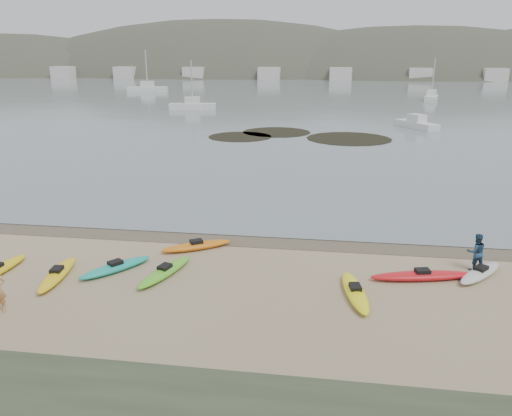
# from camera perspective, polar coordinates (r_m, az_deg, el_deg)

# --- Properties ---
(ground) EXTENTS (600.00, 600.00, 0.00)m
(ground) POSITION_cam_1_polar(r_m,az_deg,el_deg) (24.54, 0.00, -3.34)
(ground) COLOR tan
(ground) RESTS_ON ground
(wet_sand) EXTENTS (60.00, 60.00, 0.00)m
(wet_sand) POSITION_cam_1_polar(r_m,az_deg,el_deg) (24.26, -0.10, -3.58)
(wet_sand) COLOR brown
(wet_sand) RESTS_ON ground
(water) EXTENTS (1200.00, 1200.00, 0.00)m
(water) POSITION_cam_1_polar(r_m,az_deg,el_deg) (322.84, 7.98, 15.68)
(water) COLOR slate
(water) RESTS_ON ground
(kayaks) EXTENTS (21.28, 6.74, 0.34)m
(kayaks) POSITION_cam_1_polar(r_m,az_deg,el_deg) (20.50, -3.73, -7.19)
(kayaks) COLOR silver
(kayaks) RESTS_ON ground
(person_east) EXTENTS (0.86, 0.71, 1.61)m
(person_east) POSITION_cam_1_polar(r_m,az_deg,el_deg) (22.56, 23.85, -4.62)
(person_east) COLOR navy
(person_east) RESTS_ON ground
(kelp_mats) EXTENTS (19.33, 11.58, 0.04)m
(kelp_mats) POSITION_cam_1_polar(r_m,az_deg,el_deg) (54.54, 4.75, 8.19)
(kelp_mats) COLOR black
(kelp_mats) RESTS_ON water
(moored_boats) EXTENTS (101.19, 89.37, 1.26)m
(moored_boats) POSITION_cam_1_polar(r_m,az_deg,el_deg) (104.79, 7.06, 12.80)
(moored_boats) COLOR silver
(moored_boats) RESTS_ON ground
(far_hills) EXTENTS (550.00, 135.00, 80.00)m
(far_hills) POSITION_cam_1_polar(r_m,az_deg,el_deg) (221.04, 17.90, 10.16)
(far_hills) COLOR #384235
(far_hills) RESTS_ON ground
(far_town) EXTENTS (199.00, 5.00, 4.00)m
(far_town) POSITION_cam_1_polar(r_m,az_deg,el_deg) (167.86, 9.51, 14.87)
(far_town) COLOR beige
(far_town) RESTS_ON ground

